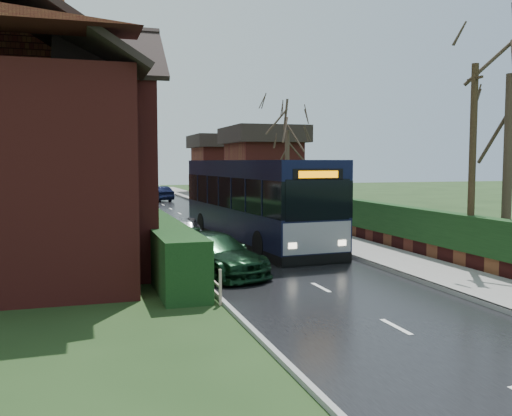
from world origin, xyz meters
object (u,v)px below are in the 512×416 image
object	(u,v)px
brick_house	(8,138)
car_green	(213,254)
bus_stop_sign	(337,206)
telegraph_pole	(472,167)
car_silver	(180,235)
bus	(255,202)

from	to	relation	value
brick_house	car_green	world-z (taller)	brick_house
brick_house	bus_stop_sign	xyz separation A→B (m)	(11.93, -0.93, -2.57)
bus_stop_sign	telegraph_pole	bearing A→B (deg)	-56.19
car_silver	bus_stop_sign	distance (m)	6.22
car_silver	telegraph_pole	world-z (taller)	telegraph_pole
bus	car_silver	world-z (taller)	bus
car_silver	bus_stop_sign	xyz separation A→B (m)	(6.00, -1.25, 1.08)
car_green	telegraph_pole	distance (m)	8.87
brick_house	telegraph_pole	size ratio (longest dim) A/B	2.18
brick_house	bus_stop_sign	bearing A→B (deg)	-4.46
telegraph_pole	brick_house	bearing A→B (deg)	166.66
bus_stop_sign	brick_house	bearing A→B (deg)	-179.52
bus_stop_sign	telegraph_pole	xyz separation A→B (m)	(2.60, -4.72, 1.59)
bus	car_silver	xyz separation A→B (m)	(-3.60, -1.94, -1.07)
car_green	car_silver	bearing A→B (deg)	73.35
brick_house	telegraph_pole	xyz separation A→B (m)	(14.53, -5.65, -0.99)
car_silver	car_green	size ratio (longest dim) A/B	0.94
telegraph_pole	car_silver	bearing A→B (deg)	153.12
brick_house	bus_stop_sign	distance (m)	12.24
telegraph_pole	car_green	bearing A→B (deg)	176.55
car_silver	bus	bearing A→B (deg)	41.98
bus	car_silver	distance (m)	4.23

